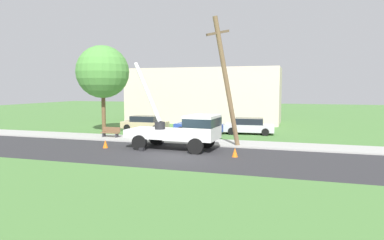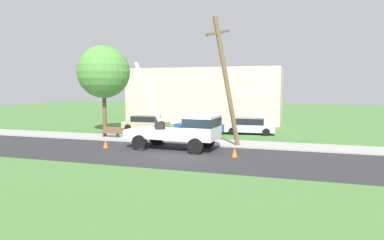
# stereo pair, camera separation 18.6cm
# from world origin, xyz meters

# --- Properties ---
(ground_plane) EXTENTS (120.00, 120.00, 0.00)m
(ground_plane) POSITION_xyz_m (0.00, 12.00, 0.00)
(ground_plane) COLOR #477538
(road_asphalt) EXTENTS (80.00, 7.22, 0.01)m
(road_asphalt) POSITION_xyz_m (0.00, 0.00, 0.00)
(road_asphalt) COLOR #2B2B2D
(road_asphalt) RESTS_ON ground
(sidewalk_strip) EXTENTS (80.00, 2.91, 0.10)m
(sidewalk_strip) POSITION_xyz_m (0.00, 5.06, 0.05)
(sidewalk_strip) COLOR #9E9E99
(sidewalk_strip) RESTS_ON ground
(utility_truck) EXTENTS (6.75, 3.21, 5.98)m
(utility_truck) POSITION_xyz_m (-0.30, 1.97, 1.41)
(utility_truck) COLOR silver
(utility_truck) RESTS_ON ground
(leaning_utility_pole) EXTENTS (2.07, 2.28, 8.84)m
(leaning_utility_pole) POSITION_xyz_m (2.24, 3.43, 4.54)
(leaning_utility_pole) COLOR brown
(leaning_utility_pole) RESTS_ON ground
(traffic_cone_ahead) EXTENTS (0.36, 0.36, 0.56)m
(traffic_cone_ahead) POSITION_xyz_m (3.37, 0.53, 0.28)
(traffic_cone_ahead) COLOR orange
(traffic_cone_ahead) RESTS_ON ground
(traffic_cone_behind) EXTENTS (0.36, 0.36, 0.56)m
(traffic_cone_behind) POSITION_xyz_m (-5.66, 0.95, 0.28)
(traffic_cone_behind) COLOR orange
(traffic_cone_behind) RESTS_ON ground
(parked_sedan_tan) EXTENTS (4.42, 2.05, 1.42)m
(parked_sedan_tan) POSITION_xyz_m (-7.15, 10.57, 0.71)
(parked_sedan_tan) COLOR tan
(parked_sedan_tan) RESTS_ON ground
(parked_sedan_blue) EXTENTS (4.53, 2.25, 1.42)m
(parked_sedan_blue) POSITION_xyz_m (-1.52, 10.09, 0.71)
(parked_sedan_blue) COLOR #263F99
(parked_sedan_blue) RESTS_ON ground
(parked_sedan_silver) EXTENTS (4.52, 2.23, 1.42)m
(parked_sedan_silver) POSITION_xyz_m (2.83, 11.00, 0.71)
(parked_sedan_silver) COLOR #B7B7BF
(parked_sedan_silver) RESTS_ON ground
(park_bench) EXTENTS (1.60, 0.45, 0.90)m
(park_bench) POSITION_xyz_m (-7.70, 5.13, 0.46)
(park_bench) COLOR brown
(park_bench) RESTS_ON ground
(roadside_tree_near) EXTENTS (4.74, 4.74, 7.93)m
(roadside_tree_near) POSITION_xyz_m (-10.01, 7.89, 5.54)
(roadside_tree_near) COLOR brown
(roadside_tree_near) RESTS_ON ground
(lowrise_building_backdrop) EXTENTS (18.00, 6.00, 6.40)m
(lowrise_building_backdrop) POSITION_xyz_m (-3.89, 20.11, 3.20)
(lowrise_building_backdrop) COLOR beige
(lowrise_building_backdrop) RESTS_ON ground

